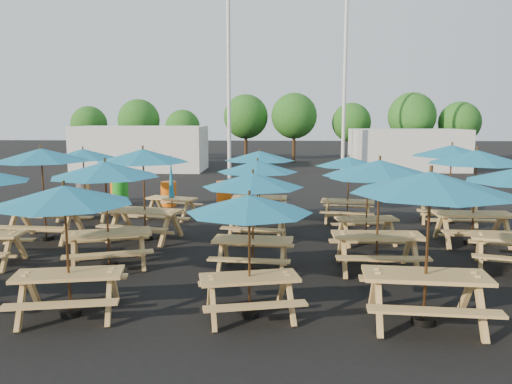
{
  "coord_description": "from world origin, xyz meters",
  "views": [
    {
      "loc": [
        0.63,
        -13.47,
        3.34
      ],
      "look_at": [
        0.0,
        1.5,
        1.1
      ],
      "focal_mm": 35.0,
      "sensor_mm": 36.0,
      "label": 1
    }
  ],
  "objects_px": {
    "picnic_unit_14": "(368,177)",
    "waste_bin_1": "(121,194)",
    "picnic_unit_6": "(143,160)",
    "picnic_unit_11": "(260,159)",
    "waste_bin_2": "(118,192)",
    "picnic_unit_18": "(477,161)",
    "picnic_unit_12": "(430,190)",
    "picnic_unit_4": "(64,201)",
    "picnic_unit_2": "(41,159)",
    "picnic_unit_10": "(257,170)",
    "waste_bin_3": "(169,194)",
    "picnic_unit_13": "(380,173)",
    "picnic_unit_3": "(83,157)",
    "picnic_unit_5": "(105,174)",
    "picnic_unit_8": "(249,209)",
    "waste_bin_4": "(224,194)",
    "picnic_unit_7": "(172,193)",
    "picnic_unit_19": "(452,154)",
    "waste_bin_0": "(84,192)",
    "picnic_unit_15": "(349,165)",
    "picnic_unit_9": "(253,185)",
    "waste_bin_5": "(455,196)"
  },
  "relations": [
    {
      "from": "picnic_unit_19",
      "to": "waste_bin_4",
      "type": "height_order",
      "value": "picnic_unit_19"
    },
    {
      "from": "picnic_unit_6",
      "to": "picnic_unit_11",
      "type": "relative_size",
      "value": 1.3
    },
    {
      "from": "waste_bin_4",
      "to": "picnic_unit_11",
      "type": "bearing_deg",
      "value": -60.21
    },
    {
      "from": "picnic_unit_14",
      "to": "picnic_unit_2",
      "type": "bearing_deg",
      "value": 171.45
    },
    {
      "from": "picnic_unit_3",
      "to": "picnic_unit_10",
      "type": "xyz_separation_m",
      "value": [
        5.8,
        -2.55,
        -0.13
      ]
    },
    {
      "from": "picnic_unit_5",
      "to": "picnic_unit_10",
      "type": "distance_m",
      "value": 4.22
    },
    {
      "from": "picnic_unit_5",
      "to": "waste_bin_1",
      "type": "xyz_separation_m",
      "value": [
        -2.16,
        7.72,
        -1.63
      ]
    },
    {
      "from": "picnic_unit_5",
      "to": "picnic_unit_10",
      "type": "xyz_separation_m",
      "value": [
        3.26,
        2.68,
        -0.17
      ]
    },
    {
      "from": "picnic_unit_3",
      "to": "picnic_unit_5",
      "type": "xyz_separation_m",
      "value": [
        2.55,
        -5.23,
        0.04
      ]
    },
    {
      "from": "picnic_unit_19",
      "to": "waste_bin_1",
      "type": "relative_size",
      "value": 3.23
    },
    {
      "from": "picnic_unit_8",
      "to": "picnic_unit_13",
      "type": "xyz_separation_m",
      "value": [
        2.65,
        2.66,
        0.32
      ]
    },
    {
      "from": "picnic_unit_12",
      "to": "waste_bin_4",
      "type": "bearing_deg",
      "value": 116.64
    },
    {
      "from": "picnic_unit_8",
      "to": "picnic_unit_10",
      "type": "relative_size",
      "value": 0.99
    },
    {
      "from": "picnic_unit_5",
      "to": "picnic_unit_9",
      "type": "relative_size",
      "value": 1.27
    },
    {
      "from": "waste_bin_2",
      "to": "waste_bin_4",
      "type": "height_order",
      "value": "same"
    },
    {
      "from": "picnic_unit_3",
      "to": "waste_bin_5",
      "type": "distance_m",
      "value": 13.28
    },
    {
      "from": "picnic_unit_10",
      "to": "waste_bin_3",
      "type": "xyz_separation_m",
      "value": [
        -3.58,
        5.1,
        -1.46
      ]
    },
    {
      "from": "waste_bin_1",
      "to": "waste_bin_2",
      "type": "distance_m",
      "value": 0.42
    },
    {
      "from": "picnic_unit_11",
      "to": "waste_bin_2",
      "type": "height_order",
      "value": "picnic_unit_11"
    },
    {
      "from": "picnic_unit_13",
      "to": "waste_bin_0",
      "type": "xyz_separation_m",
      "value": [
        -9.71,
        8.17,
        -1.69
      ]
    },
    {
      "from": "waste_bin_2",
      "to": "picnic_unit_8",
      "type": "bearing_deg",
      "value": -62.2
    },
    {
      "from": "waste_bin_1",
      "to": "picnic_unit_12",
      "type": "bearing_deg",
      "value": -51.82
    },
    {
      "from": "waste_bin_0",
      "to": "waste_bin_3",
      "type": "bearing_deg",
      "value": -5.57
    },
    {
      "from": "picnic_unit_6",
      "to": "picnic_unit_7",
      "type": "height_order",
      "value": "picnic_unit_6"
    },
    {
      "from": "picnic_unit_12",
      "to": "waste_bin_0",
      "type": "distance_m",
      "value": 14.94
    },
    {
      "from": "picnic_unit_18",
      "to": "picnic_unit_12",
      "type": "bearing_deg",
      "value": -115.94
    },
    {
      "from": "picnic_unit_2",
      "to": "picnic_unit_6",
      "type": "height_order",
      "value": "picnic_unit_2"
    },
    {
      "from": "picnic_unit_5",
      "to": "picnic_unit_11",
      "type": "relative_size",
      "value": 1.29
    },
    {
      "from": "picnic_unit_4",
      "to": "picnic_unit_2",
      "type": "bearing_deg",
      "value": 108.12
    },
    {
      "from": "picnic_unit_7",
      "to": "picnic_unit_19",
      "type": "xyz_separation_m",
      "value": [
        8.98,
        -0.32,
        1.33
      ]
    },
    {
      "from": "picnic_unit_2",
      "to": "picnic_unit_15",
      "type": "xyz_separation_m",
      "value": [
        8.63,
        2.7,
        -0.36
      ]
    },
    {
      "from": "picnic_unit_14",
      "to": "waste_bin_1",
      "type": "bearing_deg",
      "value": 138.82
    },
    {
      "from": "picnic_unit_2",
      "to": "picnic_unit_3",
      "type": "bearing_deg",
      "value": 93.61
    },
    {
      "from": "waste_bin_1",
      "to": "waste_bin_2",
      "type": "xyz_separation_m",
      "value": [
        -0.21,
        0.36,
        0.0
      ]
    },
    {
      "from": "picnic_unit_8",
      "to": "picnic_unit_15",
      "type": "bearing_deg",
      "value": 58.42
    },
    {
      "from": "waste_bin_0",
      "to": "picnic_unit_9",
      "type": "bearing_deg",
      "value": -49.97
    },
    {
      "from": "picnic_unit_5",
      "to": "waste_bin_1",
      "type": "bearing_deg",
      "value": 87.32
    },
    {
      "from": "picnic_unit_5",
      "to": "picnic_unit_6",
      "type": "height_order",
      "value": "picnic_unit_6"
    },
    {
      "from": "picnic_unit_10",
      "to": "picnic_unit_6",
      "type": "bearing_deg",
      "value": -167.33
    },
    {
      "from": "picnic_unit_5",
      "to": "waste_bin_2",
      "type": "distance_m",
      "value": 8.58
    },
    {
      "from": "picnic_unit_8",
      "to": "waste_bin_0",
      "type": "relative_size",
      "value": 2.67
    },
    {
      "from": "picnic_unit_19",
      "to": "waste_bin_4",
      "type": "bearing_deg",
      "value": 173.33
    },
    {
      "from": "picnic_unit_6",
      "to": "picnic_unit_13",
      "type": "height_order",
      "value": "picnic_unit_6"
    },
    {
      "from": "picnic_unit_3",
      "to": "picnic_unit_12",
      "type": "bearing_deg",
      "value": -45.52
    },
    {
      "from": "picnic_unit_9",
      "to": "picnic_unit_18",
      "type": "xyz_separation_m",
      "value": [
        5.71,
        2.62,
        0.29
      ]
    },
    {
      "from": "picnic_unit_4",
      "to": "picnic_unit_19",
      "type": "bearing_deg",
      "value": 30.91
    },
    {
      "from": "picnic_unit_5",
      "to": "picnic_unit_19",
      "type": "xyz_separation_m",
      "value": [
        9.27,
        5.13,
        0.1
      ]
    },
    {
      "from": "picnic_unit_15",
      "to": "picnic_unit_13",
      "type": "bearing_deg",
      "value": -81.19
    },
    {
      "from": "waste_bin_3",
      "to": "picnic_unit_8",
      "type": "bearing_deg",
      "value": -70.81
    },
    {
      "from": "picnic_unit_4",
      "to": "picnic_unit_8",
      "type": "height_order",
      "value": "picnic_unit_4"
    }
  ]
}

